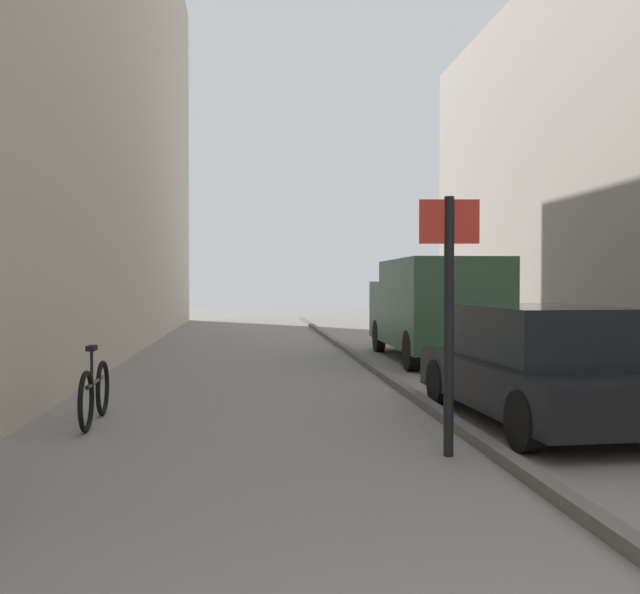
{
  "coord_description": "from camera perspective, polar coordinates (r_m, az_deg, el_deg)",
  "views": [
    {
      "loc": [
        -0.87,
        -1.04,
        1.74
      ],
      "look_at": [
        0.26,
        10.16,
        1.51
      ],
      "focal_mm": 39.69,
      "sensor_mm": 36.0,
      "label": 1
    }
  ],
  "objects": [
    {
      "name": "ground_plane",
      "position": [
        13.18,
        -1.96,
        -6.42
      ],
      "size": [
        80.0,
        80.0,
        0.0
      ],
      "primitive_type": "plane",
      "color": "gray"
    },
    {
      "name": "kerb_strip",
      "position": [
        13.37,
        4.85,
        -6.05
      ],
      "size": [
        0.16,
        40.0,
        0.12
      ],
      "primitive_type": "cube",
      "color": "#615F5B",
      "rests_on": "ground_plane"
    },
    {
      "name": "delivery_van",
      "position": [
        16.06,
        9.15,
        -0.72
      ],
      "size": [
        2.14,
        5.52,
        2.24
      ],
      "rotation": [
        0.0,
        0.0,
        -0.02
      ],
      "color": "#335138",
      "rests_on": "ground_plane"
    },
    {
      "name": "parked_car",
      "position": [
        9.22,
        17.21,
        -5.29
      ],
      "size": [
        1.98,
        4.27,
        1.45
      ],
      "rotation": [
        0.0,
        0.0,
        0.04
      ],
      "color": "black",
      "rests_on": "ground_plane"
    },
    {
      "name": "street_sign_post",
      "position": [
        7.18,
        10.36,
        -0.41
      ],
      "size": [
        0.6,
        0.1,
        2.6
      ],
      "rotation": [
        0.0,
        0.0,
        3.04
      ],
      "color": "black",
      "rests_on": "ground_plane"
    },
    {
      "name": "bicycle_leaning",
      "position": [
        9.22,
        -17.7,
        -7.37
      ],
      "size": [
        0.11,
        1.77,
        0.98
      ],
      "rotation": [
        0.0,
        0.0,
        0.02
      ],
      "color": "black",
      "rests_on": "ground_plane"
    }
  ]
}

